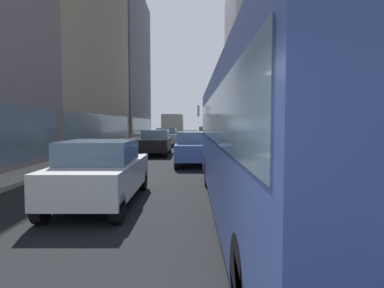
# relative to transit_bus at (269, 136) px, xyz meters

# --- Properties ---
(ground_plane) EXTENTS (120.00, 120.00, 0.00)m
(ground_plane) POSITION_rel_transit_bus_xyz_m (-2.80, 29.58, -1.78)
(ground_plane) COLOR black
(sidewalk_left) EXTENTS (2.40, 110.00, 0.15)m
(sidewalk_left) POSITION_rel_transit_bus_xyz_m (-8.50, 29.58, -1.70)
(sidewalk_left) COLOR #9E9991
(sidewalk_left) RESTS_ON ground
(sidewalk_right) EXTENTS (2.40, 110.00, 0.15)m
(sidewalk_right) POSITION_rel_transit_bus_xyz_m (2.90, 29.58, -1.70)
(sidewalk_right) COLOR gray
(sidewalk_right) RESTS_ON ground
(building_left_mid) EXTENTS (10.39, 22.24, 20.76)m
(building_left_mid) POSITION_rel_transit_bus_xyz_m (-14.70, 23.06, 8.59)
(building_left_mid) COLOR #A0937F
(building_left_mid) RESTS_ON ground
(building_left_far) EXTENTS (10.05, 21.36, 23.04)m
(building_left_far) POSITION_rel_transit_bus_xyz_m (-14.70, 47.03, 9.74)
(building_left_far) COLOR slate
(building_left_far) RESTS_ON ground
(building_right_far) EXTENTS (8.08, 23.17, 26.66)m
(building_right_far) POSITION_rel_transit_bus_xyz_m (9.10, 51.67, 11.54)
(building_right_far) COLOR slate
(building_right_far) RESTS_ON ground
(transit_bus) EXTENTS (2.78, 11.53, 3.05)m
(transit_bus) POSITION_rel_transit_bus_xyz_m (0.00, 0.00, 0.00)
(transit_bus) COLOR #33478C
(transit_bus) RESTS_ON ground
(car_yellow_taxi) EXTENTS (1.78, 4.19, 1.62)m
(car_yellow_taxi) POSITION_rel_transit_bus_xyz_m (0.00, 34.84, -0.96)
(car_yellow_taxi) COLOR yellow
(car_yellow_taxi) RESTS_ON ground
(car_white_van) EXTENTS (1.78, 4.31, 1.62)m
(car_white_van) POSITION_rel_transit_bus_xyz_m (-4.00, 1.14, -0.96)
(car_white_van) COLOR silver
(car_white_van) RESTS_ON ground
(car_silver_sedan) EXTENTS (1.84, 4.38, 1.62)m
(car_silver_sedan) POSITION_rel_transit_bus_xyz_m (-4.00, 22.97, -0.95)
(car_silver_sedan) COLOR #B7BABF
(car_silver_sedan) RESTS_ON ground
(car_blue_hatchback) EXTENTS (1.76, 4.64, 1.62)m
(car_blue_hatchback) POSITION_rel_transit_bus_xyz_m (-1.60, 9.31, -0.95)
(car_blue_hatchback) COLOR #4C6BB7
(car_blue_hatchback) RESTS_ON ground
(car_black_suv) EXTENTS (1.75, 4.02, 1.62)m
(car_black_suv) POSITION_rel_transit_bus_xyz_m (-4.00, 13.95, -0.96)
(car_black_suv) COLOR black
(car_black_suv) RESTS_ON ground
(box_truck) EXTENTS (2.30, 7.50, 3.05)m
(box_truck) POSITION_rel_transit_bus_xyz_m (-4.00, 33.58, -0.11)
(box_truck) COLOR silver
(box_truck) RESTS_ON ground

